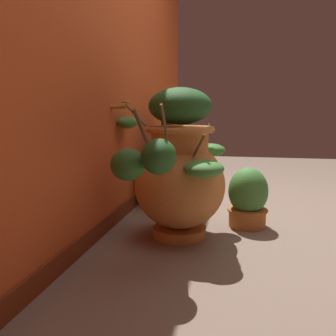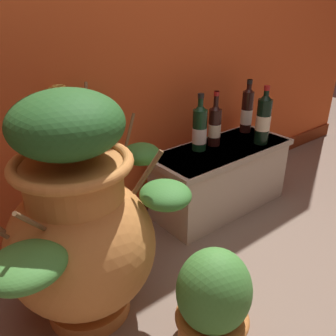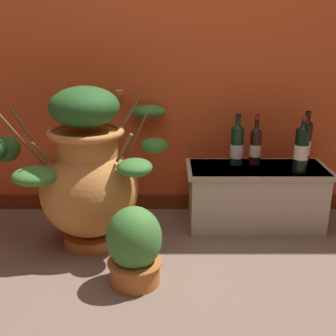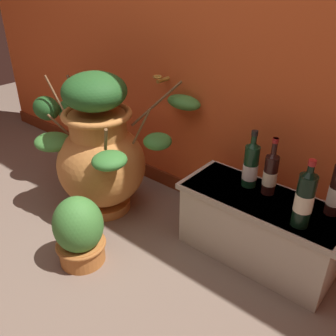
{
  "view_description": "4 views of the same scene",
  "coord_description": "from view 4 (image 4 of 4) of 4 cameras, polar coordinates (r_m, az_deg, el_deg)",
  "views": [
    {
      "loc": [
        -2.48,
        0.29,
        0.75
      ],
      "look_at": [
        0.17,
        0.82,
        0.32
      ],
      "focal_mm": 38.48,
      "sensor_mm": 36.0,
      "label": 1
    },
    {
      "loc": [
        -0.83,
        -0.38,
        1.13
      ],
      "look_at": [
        0.07,
        0.74,
        0.44
      ],
      "focal_mm": 38.14,
      "sensor_mm": 36.0,
      "label": 2
    },
    {
      "loc": [
        0.01,
        -1.55,
        1.18
      ],
      "look_at": [
        0.02,
        0.86,
        0.37
      ],
      "focal_mm": 45.43,
      "sensor_mm": 36.0,
      "label": 3
    },
    {
      "loc": [
        1.17,
        -0.62,
        1.41
      ],
      "look_at": [
        -0.05,
        0.82,
        0.35
      ],
      "focal_mm": 39.5,
      "sensor_mm": 36.0,
      "label": 4
    }
  ],
  "objects": [
    {
      "name": "ground_plane",
      "position": [
        1.93,
        -15.59,
        -18.89
      ],
      "size": [
        7.0,
        7.0,
        0.0
      ],
      "primitive_type": "plane",
      "color": "#7A6656"
    },
    {
      "name": "terracotta_urn",
      "position": [
        2.27,
        -10.59,
        2.81
      ],
      "size": [
        1.07,
        0.75,
        0.88
      ],
      "color": "#CC7F3D",
      "rests_on": "ground_plane"
    },
    {
      "name": "stone_ledge",
      "position": [
        2.0,
        13.85,
        -8.68
      ],
      "size": [
        0.84,
        0.35,
        0.38
      ],
      "color": "beige",
      "rests_on": "ground_plane"
    },
    {
      "name": "wine_bottle_left",
      "position": [
        1.89,
        15.56,
        -0.59
      ],
      "size": [
        0.07,
        0.07,
        0.3
      ],
      "color": "black",
      "rests_on": "stone_ledge"
    },
    {
      "name": "wine_bottle_middle",
      "position": [
        1.93,
        12.68,
        0.63
      ],
      "size": [
        0.08,
        0.08,
        0.31
      ],
      "color": "black",
      "rests_on": "stone_ledge"
    },
    {
      "name": "wine_bottle_right",
      "position": [
        1.69,
        20.36,
        -4.25
      ],
      "size": [
        0.08,
        0.08,
        0.33
      ],
      "color": "black",
      "rests_on": "stone_ledge"
    },
    {
      "name": "potted_shrub",
      "position": [
        1.98,
        -13.54,
        -9.59
      ],
      "size": [
        0.26,
        0.26,
        0.39
      ],
      "color": "#C17033",
      "rests_on": "ground_plane"
    }
  ]
}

